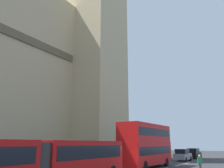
% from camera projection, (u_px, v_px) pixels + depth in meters
% --- Properties ---
extents(articulated_bus, '(17.09, 2.54, 2.90)m').
position_uv_depth(articulated_bus, '(32.00, 160.00, 13.97)').
color(articulated_bus, '#B20F0F').
rests_on(articulated_bus, ground_plane).
extents(double_decker_bus, '(9.79, 2.54, 4.90)m').
position_uv_depth(double_decker_bus, '(146.00, 143.00, 27.64)').
color(double_decker_bus, red).
rests_on(double_decker_bus, ground_plane).
extents(sedan_lead, '(4.40, 1.86, 1.85)m').
position_uv_depth(sedan_lead, '(183.00, 155.00, 38.02)').
color(sedan_lead, gray).
rests_on(sedan_lead, ground_plane).
extents(sedan_trailing, '(4.40, 1.86, 1.85)m').
position_uv_depth(sedan_trailing, '(194.00, 153.00, 43.84)').
color(sedan_trailing, black).
rests_on(sedan_trailing, ground_plane).
extents(pedestrian_near_cones, '(0.39, 0.46, 1.69)m').
position_uv_depth(pedestrian_near_cones, '(200.00, 163.00, 21.84)').
color(pedestrian_near_cones, '#333333').
rests_on(pedestrian_near_cones, ground_plane).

